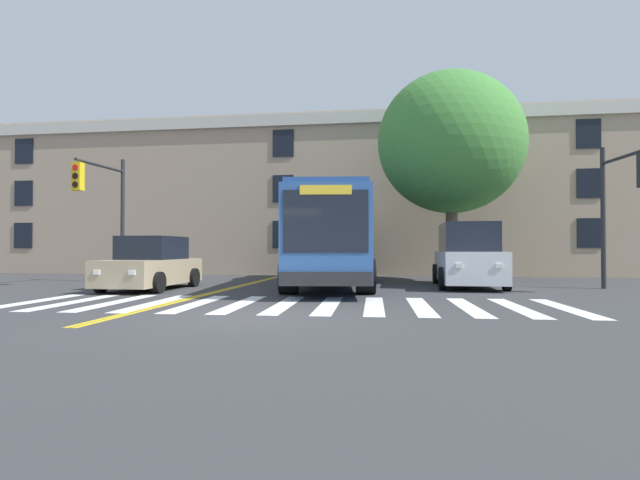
% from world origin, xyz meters
% --- Properties ---
extents(ground_plane, '(120.00, 120.00, 0.00)m').
position_xyz_m(ground_plane, '(0.00, 0.00, 0.00)').
color(ground_plane, '#38383A').
extents(crosswalk, '(13.57, 4.44, 0.01)m').
position_xyz_m(crosswalk, '(0.22, 2.25, 0.00)').
color(crosswalk, white).
rests_on(crosswalk, ground).
extents(lane_line_yellow_inner, '(0.12, 36.00, 0.01)m').
position_xyz_m(lane_line_yellow_inner, '(-2.74, 16.25, 0.00)').
color(lane_line_yellow_inner, gold).
rests_on(lane_line_yellow_inner, ground).
extents(lane_line_yellow_outer, '(0.12, 36.00, 0.01)m').
position_xyz_m(lane_line_yellow_outer, '(-2.58, 16.25, 0.00)').
color(lane_line_yellow_outer, gold).
rests_on(lane_line_yellow_outer, ground).
extents(city_bus, '(3.79, 12.18, 3.22)m').
position_xyz_m(city_bus, '(0.48, 8.87, 1.75)').
color(city_bus, '#2D5699').
rests_on(city_bus, ground).
extents(car_tan_near_lane, '(2.10, 4.44, 1.77)m').
position_xyz_m(car_tan_near_lane, '(-5.15, 6.09, 0.80)').
color(car_tan_near_lane, tan).
rests_on(car_tan_near_lane, ground).
extents(car_white_far_lane, '(2.30, 5.13, 2.26)m').
position_xyz_m(car_white_far_lane, '(5.47, 8.70, 1.07)').
color(car_white_far_lane, white).
rests_on(car_white_far_lane, ground).
extents(traffic_light_near_corner, '(0.50, 2.60, 4.81)m').
position_xyz_m(traffic_light_near_corner, '(10.04, 7.48, 3.12)').
color(traffic_light_near_corner, '#28282D').
rests_on(traffic_light_near_corner, ground).
extents(traffic_light_far_corner, '(0.38, 3.02, 5.01)m').
position_xyz_m(traffic_light_far_corner, '(-8.17, 8.19, 3.31)').
color(traffic_light_far_corner, '#28282D').
rests_on(traffic_light_far_corner, ground).
extents(street_tree_curbside_large, '(7.77, 8.32, 8.54)m').
position_xyz_m(street_tree_curbside_large, '(5.23, 11.32, 5.66)').
color(street_tree_curbside_large, brown).
rests_on(street_tree_curbside_large, ground).
extents(building_facade, '(36.90, 8.70, 8.40)m').
position_xyz_m(building_facade, '(-2.73, 19.75, 4.20)').
color(building_facade, tan).
rests_on(building_facade, ground).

